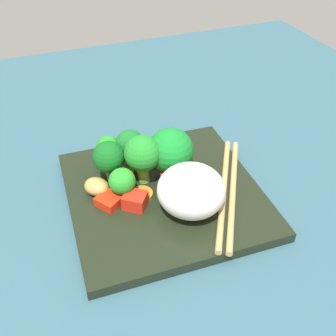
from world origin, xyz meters
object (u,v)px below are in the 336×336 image
object	(u,v)px
square_plate	(164,194)
carrot_slice_3	(151,160)
rice_mound	(191,191)
chopstick_pair	(228,190)
broccoli_floret_4	(130,146)

from	to	relation	value
square_plate	carrot_slice_3	xyz separation A→B (cm)	(-0.50, -6.43, 0.92)
square_plate	carrot_slice_3	size ratio (longest dim) A/B	8.09
rice_mound	carrot_slice_3	xyz separation A→B (cm)	(1.30, -10.99, -2.93)
rice_mound	carrot_slice_3	distance (cm)	11.44
rice_mound	square_plate	bearing A→B (deg)	-68.42
rice_mound	chopstick_pair	world-z (taller)	rice_mound
square_plate	carrot_slice_3	world-z (taller)	carrot_slice_3
square_plate	carrot_slice_3	bearing A→B (deg)	-94.47
rice_mound	chopstick_pair	distance (cm)	6.55
carrot_slice_3	chopstick_pair	xyz separation A→B (cm)	(-7.14, 9.85, 0.19)
rice_mound	carrot_slice_3	size ratio (longest dim) A/B	2.73
rice_mound	broccoli_floret_4	distance (cm)	12.28
square_plate	broccoli_floret_4	size ratio (longest dim) A/B	4.57
rice_mound	carrot_slice_3	bearing A→B (deg)	-83.26
broccoli_floret_4	square_plate	bearing A→B (deg)	107.86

